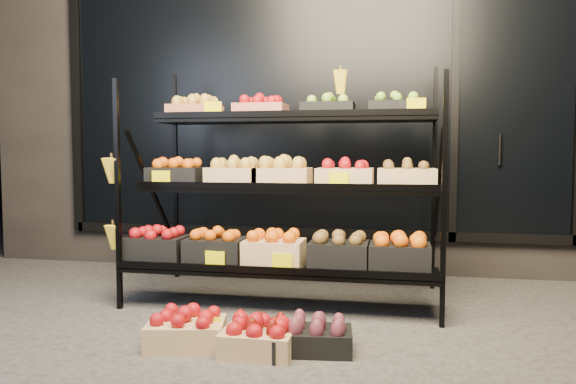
% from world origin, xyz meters
% --- Properties ---
extents(ground, '(24.00, 24.00, 0.00)m').
position_xyz_m(ground, '(0.00, 0.00, 0.00)').
color(ground, '#514F4C').
rests_on(ground, ground).
extents(building, '(6.00, 2.08, 3.50)m').
position_xyz_m(building, '(0.00, 2.59, 1.75)').
color(building, '#2D2826').
rests_on(building, ground).
extents(display_rack, '(2.18, 1.02, 1.73)m').
position_xyz_m(display_rack, '(-0.02, 0.60, 0.79)').
color(display_rack, black).
rests_on(display_rack, ground).
extents(tag_floor_a, '(0.13, 0.01, 0.12)m').
position_xyz_m(tag_floor_a, '(-0.21, -0.40, 0.06)').
color(tag_floor_a, '#F1E300').
rests_on(tag_floor_a, ground).
extents(floor_crate_left, '(0.45, 0.37, 0.20)m').
position_xyz_m(floor_crate_left, '(-0.33, -0.42, 0.09)').
color(floor_crate_left, '#D8B17C').
rests_on(floor_crate_left, ground).
extents(floor_crate_midleft, '(0.39, 0.33, 0.18)m').
position_xyz_m(floor_crate_midleft, '(0.06, -0.44, 0.08)').
color(floor_crate_midleft, black).
rests_on(floor_crate_midleft, ground).
extents(floor_crate_midright, '(0.36, 0.27, 0.19)m').
position_xyz_m(floor_crate_midright, '(0.07, -0.46, 0.09)').
color(floor_crate_midright, '#D8B17C').
rests_on(floor_crate_midright, ground).
extents(floor_crate_right, '(0.37, 0.29, 0.18)m').
position_xyz_m(floor_crate_right, '(0.37, -0.36, 0.09)').
color(floor_crate_right, black).
rests_on(floor_crate_right, ground).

